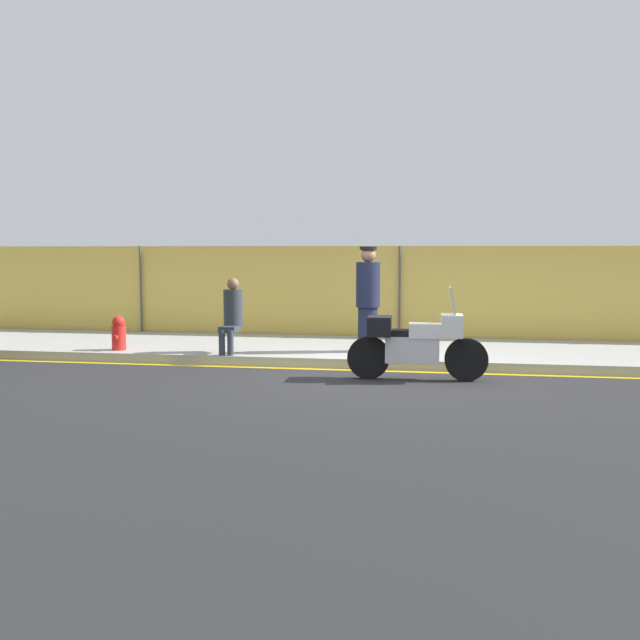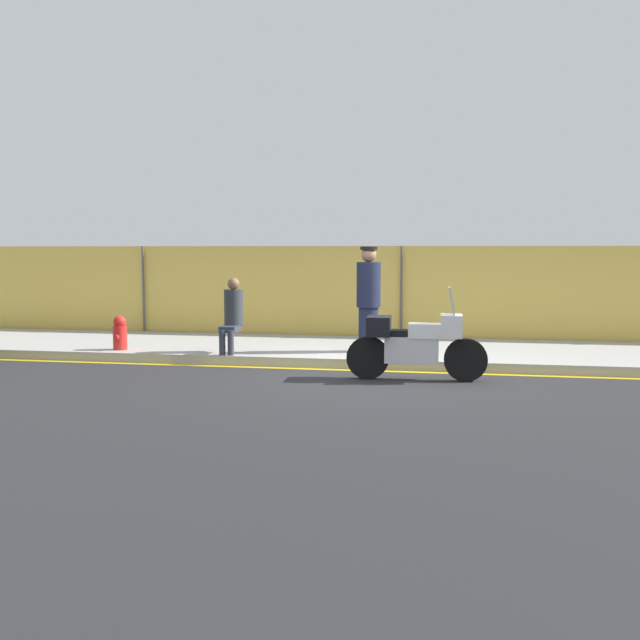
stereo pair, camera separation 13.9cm
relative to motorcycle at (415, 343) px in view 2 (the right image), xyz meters
name	(u,v)px [view 2 (the right image)]	position (x,y,z in m)	size (l,w,h in m)	color
ground_plane	(379,378)	(-0.56, 0.01, -0.57)	(120.00, 120.00, 0.00)	#262628
sidewalk	(393,352)	(-0.56, 2.53, -0.49)	(42.57, 3.41, 0.16)	#9E9E99
curb_paint_stripe	(384,371)	(-0.56, 0.73, -0.57)	(42.57, 0.18, 0.01)	gold
storefront_fence	(402,295)	(-0.56, 4.32, 0.46)	(40.44, 0.17, 2.06)	gold
motorcycle	(415,343)	(0.00, 0.00, 0.00)	(2.14, 0.54, 1.43)	black
officer_standing	(369,298)	(-0.95, 1.86, 0.55)	(0.43, 0.43, 1.88)	#191E38
person_seated_on_curb	(233,311)	(-3.30, 1.29, 0.33)	(0.34, 0.67, 1.32)	#2D3342
fire_hydrant	(120,333)	(-5.44, 1.26, -0.10)	(0.25, 0.32, 0.62)	red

